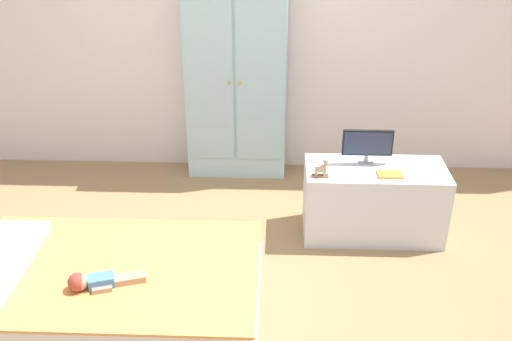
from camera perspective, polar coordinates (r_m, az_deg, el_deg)
ground_plane at (r=3.54m, az=-1.03°, el=-10.88°), size 10.00×10.00×0.02m
bed at (r=3.35m, az=-13.89°, el=-11.22°), size 1.62×1.00×0.28m
doll at (r=3.13m, az=-15.78°, el=-10.43°), size 0.39×0.18×0.10m
wardrobe at (r=4.41m, az=-2.00°, el=9.18°), size 0.76×0.28×1.60m
tv_stand at (r=3.91m, az=11.45°, el=-2.96°), size 0.91×0.42×0.49m
tv_monitor at (r=3.79m, az=10.91°, el=2.55°), size 0.32×0.10×0.23m
rocking_horse_toy at (r=3.61m, az=6.51°, el=0.24°), size 0.10×0.04×0.13m
book_orange at (r=3.72m, az=13.04°, el=-0.40°), size 0.16×0.10×0.01m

